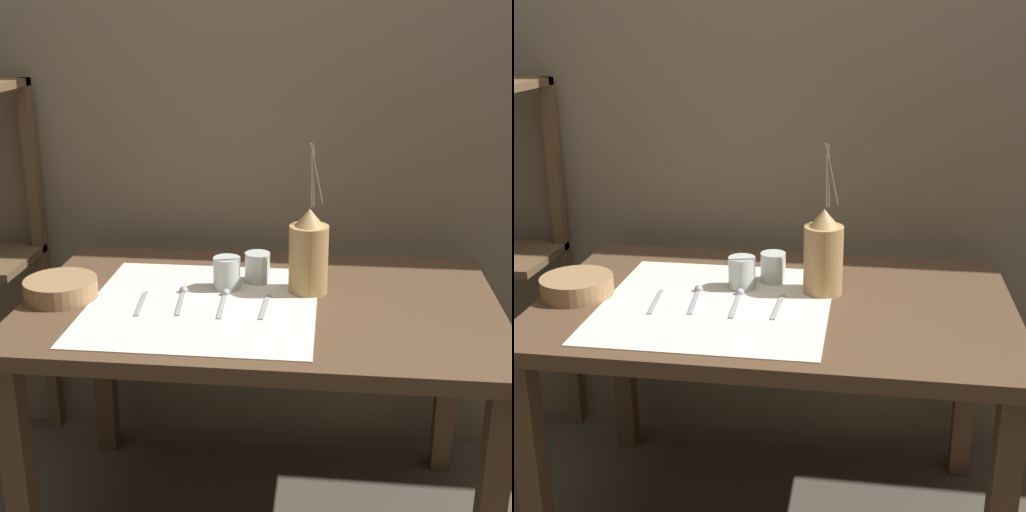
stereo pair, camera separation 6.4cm
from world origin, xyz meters
TOP-DOWN VIEW (x-y plane):
  - stone_wall_back at (0.00, 0.50)m, footprint 7.00×0.06m
  - wooden_table at (0.00, 0.00)m, footprint 1.23×0.78m
  - linen_cloth at (-0.15, -0.05)m, footprint 0.58×0.58m
  - pitcher_with_flowers at (0.12, 0.07)m, footprint 0.10×0.10m
  - wooden_bowl at (-0.52, -0.05)m, footprint 0.19×0.19m
  - glass_tumbler_near at (-0.10, 0.06)m, footprint 0.07×0.07m
  - glass_tumbler_far at (-0.02, 0.13)m, footprint 0.07×0.07m
  - fork_outer at (-0.30, -0.07)m, footprint 0.03×0.16m
  - spoon_inner at (-0.21, -0.01)m, footprint 0.03×0.17m
  - spoon_outer at (-0.10, -0.01)m, footprint 0.03×0.17m
  - fork_inner at (0.01, -0.06)m, footprint 0.02×0.16m

SIDE VIEW (x-z plane):
  - wooden_table at x=0.00m, z-range 0.26..0.96m
  - linen_cloth at x=-0.15m, z-range 0.70..0.70m
  - fork_outer at x=-0.30m, z-range 0.70..0.71m
  - fork_inner at x=0.01m, z-range 0.70..0.71m
  - spoon_inner at x=-0.21m, z-range 0.70..0.72m
  - spoon_outer at x=-0.10m, z-range 0.70..0.72m
  - wooden_bowl at x=-0.52m, z-range 0.70..0.75m
  - glass_tumbler_far at x=-0.02m, z-range 0.70..0.79m
  - glass_tumbler_near at x=-0.10m, z-range 0.70..0.79m
  - pitcher_with_flowers at x=0.12m, z-range 0.61..1.01m
  - stone_wall_back at x=0.00m, z-range 0.00..2.40m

